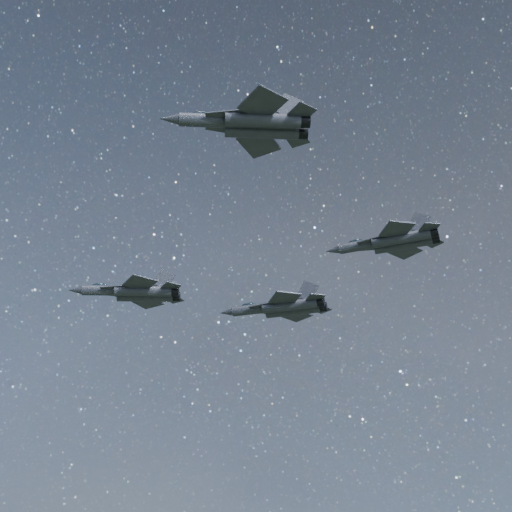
% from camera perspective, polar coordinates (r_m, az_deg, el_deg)
% --- Properties ---
extents(jet_lead, '(16.99, 11.33, 4.31)m').
position_cam_1_polar(jet_lead, '(88.73, -11.43, -3.39)').
color(jet_lead, '#2B2E36').
extents(jet_left, '(19.83, 14.09, 5.04)m').
position_cam_1_polar(jet_left, '(103.74, 2.54, -4.90)').
color(jet_left, '#2B2E36').
extents(jet_right, '(15.49, 10.26, 3.95)m').
position_cam_1_polar(jet_right, '(61.00, -0.58, 12.50)').
color(jet_right, '#2B2E36').
extents(jet_slot, '(15.09, 10.69, 3.83)m').
position_cam_1_polar(jet_slot, '(77.88, 12.86, 1.36)').
color(jet_slot, '#2B2E36').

